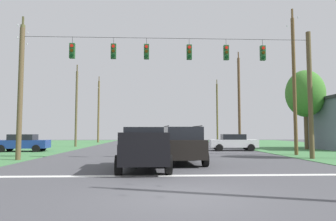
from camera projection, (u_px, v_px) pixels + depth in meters
ground_plane at (184, 196)px, 8.11m from camera, size 120.00×120.00×0.00m
stop_bar_stripe at (175, 176)px, 11.85m from camera, size 16.01×0.45×0.01m
lane_dash_0 at (168, 161)px, 17.83m from camera, size 2.50×0.15×0.01m
lane_dash_1 at (164, 153)px, 24.49m from camera, size 2.50×0.15×0.01m
lane_dash_2 at (162, 148)px, 33.28m from camera, size 2.50×0.15×0.01m
lane_dash_3 at (161, 145)px, 39.52m from camera, size 2.50×0.15×0.01m
overhead_signal_span at (168, 83)px, 19.00m from camera, size 18.60×0.31×8.24m
pickup_truck at (144, 148)px, 14.05m from camera, size 2.46×5.48×1.95m
suv_black at (181, 144)px, 16.50m from camera, size 2.39×4.88×2.05m
distant_car_crossing_white at (233, 142)px, 27.89m from camera, size 4.41×2.24×1.52m
distant_car_oncoming at (171, 144)px, 23.91m from camera, size 2.18×4.38×1.52m
distant_car_far_parked at (23, 143)px, 26.22m from camera, size 4.40×2.23×1.52m
utility_pole_mid_right at (294, 83)px, 22.55m from camera, size 0.26×1.88×11.10m
utility_pole_far_right at (239, 100)px, 36.14m from camera, size 0.31×1.92×11.44m
utility_pole_near_left at (217, 111)px, 51.16m from camera, size 0.28×1.91×10.69m
utility_pole_far_left at (21, 87)px, 21.78m from camera, size 0.33×1.73×10.20m
utility_pole_distant_right at (76, 106)px, 35.37m from camera, size 0.26×1.97×9.70m
utility_pole_distant_left at (99, 110)px, 49.21m from camera, size 0.31×1.93×10.86m
tree_roadside_left at (305, 94)px, 29.76m from camera, size 3.74×3.74×7.84m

